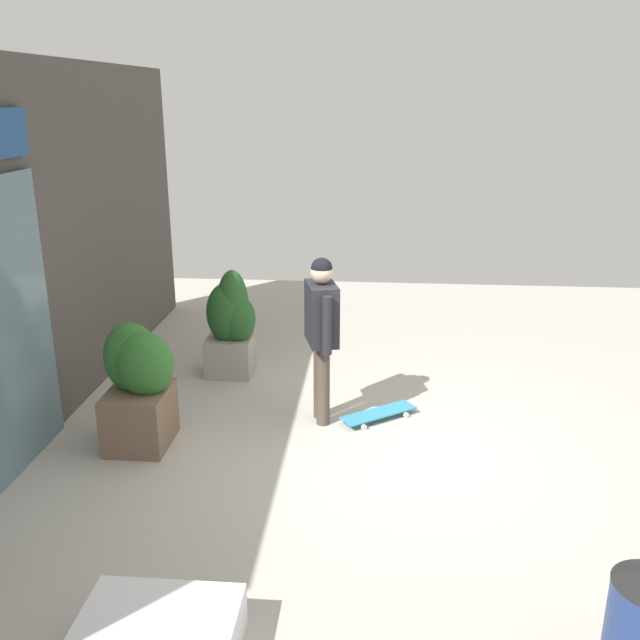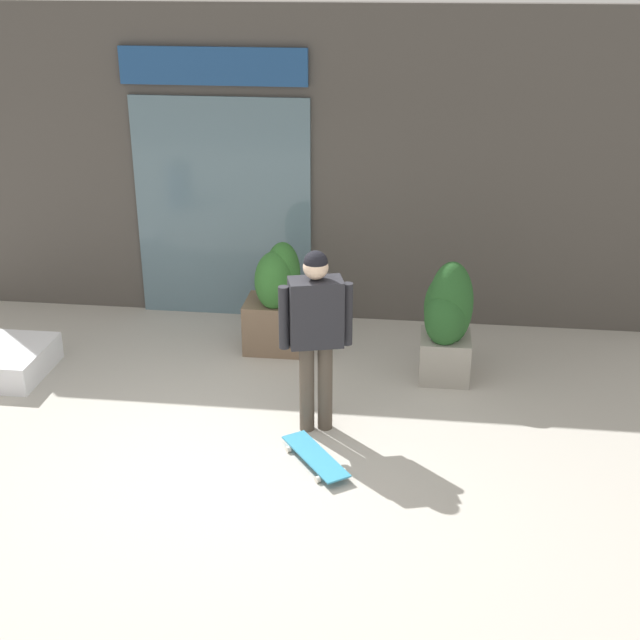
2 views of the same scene
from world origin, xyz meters
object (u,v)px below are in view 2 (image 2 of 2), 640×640
Objects in this scene: skateboard at (315,456)px; planter_box_left at (447,320)px; planter_box_right at (278,298)px; skateboarder at (316,323)px.

planter_box_left reaches higher than skateboard.
planter_box_right is at bearing 161.17° from skateboard.
skateboard is (0.07, -0.56, -0.95)m from skateboarder.
skateboarder is at bearing -135.16° from planter_box_left.
skateboarder is 1.43× the size of planter_box_right.
planter_box_right reaches higher than skateboard.
skateboard is 0.67× the size of planter_box_right.
skateboarder reaches higher than planter_box_right.
planter_box_left is 1.80m from planter_box_right.
planter_box_right is (-0.61, 1.61, -0.43)m from skateboarder.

